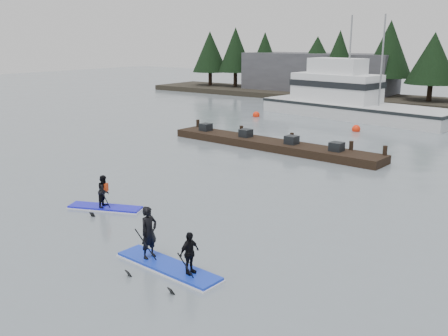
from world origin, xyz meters
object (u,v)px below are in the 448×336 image
Objects in this scene: fishing_boat_large at (350,109)px; floating_dock at (271,145)px; paddleboard_solo at (105,197)px; paddleboard_duo at (166,251)px.

fishing_boat_large is 15.30m from floating_dock.
floating_dock is 4.83× the size of paddleboard_solo.
paddleboard_solo is at bearing -83.86° from floating_dock.
paddleboard_duo is (7.38, -31.55, -0.16)m from fishing_boat_large.
fishing_boat_large reaches higher than paddleboard_duo.
fishing_boat_large is 1.19× the size of floating_dock.
fishing_boat_large is at bearing 107.02° from paddleboard_duo.
paddleboard_solo is (0.53, -13.80, 0.26)m from floating_dock.
paddleboard_solo is at bearing -77.48° from fishing_boat_large.
paddleboard_solo is (1.71, -29.04, -0.22)m from fishing_boat_large.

